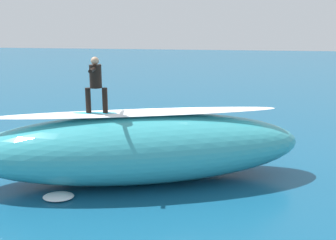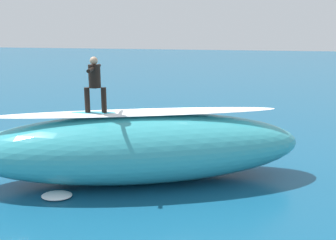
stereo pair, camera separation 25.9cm
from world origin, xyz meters
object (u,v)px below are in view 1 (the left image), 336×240
at_px(surfboard_riding, 97,114).
at_px(surfboard_paddling, 220,146).
at_px(surfer_paddling, 221,140).
at_px(buoy_marker, 63,139).
at_px(surfer_riding, 96,81).

distance_m(surfboard_riding, surfboard_paddling, 5.49).
bearing_deg(surfboard_riding, surfer_paddling, -138.51).
relative_size(surfboard_paddling, buoy_marker, 1.79).
xyz_separation_m(surfboard_paddling, buoy_marker, (5.67, 1.07, 0.28)).
distance_m(surfboard_paddling, buoy_marker, 5.78).
bearing_deg(surfboard_paddling, buoy_marker, -71.75).
relative_size(surfboard_riding, buoy_marker, 1.89).
bearing_deg(surfboard_riding, surfboard_paddling, -139.23).
bearing_deg(surfer_paddling, surfer_riding, -30.89).
distance_m(surfer_riding, surfer_paddling, 5.90).
relative_size(surfer_paddling, buoy_marker, 1.54).
relative_size(surfboard_riding, surfer_riding, 1.35).
bearing_deg(surfboard_paddling, surfer_riding, -31.61).
distance_m(surfer_paddling, buoy_marker, 5.81).
xyz_separation_m(surfer_riding, buoy_marker, (2.43, -2.91, -2.61)).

